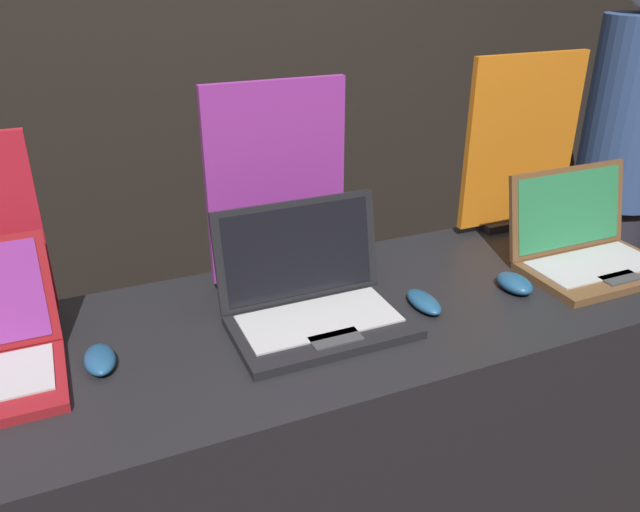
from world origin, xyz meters
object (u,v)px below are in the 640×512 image
object	(u,v)px
laptop_middle	(313,296)
promo_stand_middle	(277,190)
mouse_middle	(424,302)
person_bystander	(618,183)
promo_stand_back	(521,148)
laptop_back	(586,246)
mouse_front	(100,359)
mouse_back	(514,283)

from	to	relation	value
laptop_middle	promo_stand_middle	distance (m)	0.28
mouse_middle	person_bystander	size ratio (longest dim) A/B	0.07
promo_stand_back	mouse_middle	bearing A→B (deg)	-147.66
promo_stand_middle	laptop_back	world-z (taller)	promo_stand_middle
mouse_front	promo_stand_back	xyz separation A→B (m)	(1.22, 0.26, 0.23)
promo_stand_middle	person_bystander	world-z (taller)	person_bystander
promo_stand_middle	mouse_back	bearing A→B (deg)	-29.51
promo_stand_middle	mouse_middle	bearing A→B (deg)	-46.70
mouse_back	person_bystander	bearing A→B (deg)	31.66
person_bystander	promo_stand_middle	bearing A→B (deg)	-167.05
promo_stand_back	mouse_back	bearing A→B (deg)	-127.47
laptop_middle	mouse_back	world-z (taller)	laptop_middle
laptop_back	promo_stand_back	world-z (taller)	promo_stand_back
laptop_middle	person_bystander	xyz separation A→B (m)	(1.54, 0.57, -0.13)
laptop_middle	promo_stand_middle	world-z (taller)	promo_stand_middle
promo_stand_middle	laptop_back	xyz separation A→B (m)	(0.76, -0.25, -0.18)
mouse_middle	promo_stand_middle	distance (m)	0.43
laptop_back	mouse_back	size ratio (longest dim) A/B	3.51
laptop_middle	person_bystander	distance (m)	1.65
mouse_back	person_bystander	distance (m)	1.22
mouse_middle	laptop_back	world-z (taller)	laptop_back
laptop_back	laptop_middle	bearing A→B (deg)	177.58
mouse_middle	person_bystander	bearing A→B (deg)	25.96
laptop_middle	laptop_back	size ratio (longest dim) A/B	1.03
laptop_middle	mouse_middle	distance (m)	0.27
mouse_front	promo_stand_middle	world-z (taller)	promo_stand_middle
mouse_front	laptop_middle	bearing A→B (deg)	-0.09
mouse_front	laptop_middle	size ratio (longest dim) A/B	0.28
mouse_back	promo_stand_back	world-z (taller)	promo_stand_back
laptop_middle	mouse_back	size ratio (longest dim) A/B	3.62
mouse_middle	person_bystander	distance (m)	1.43
mouse_middle	laptop_back	bearing A→B (deg)	2.54
promo_stand_middle	laptop_back	size ratio (longest dim) A/B	1.31
promo_stand_middle	mouse_back	xyz separation A→B (m)	(0.50, -0.29, -0.22)
laptop_middle	promo_stand_back	xyz separation A→B (m)	(0.76, 0.26, 0.18)
promo_stand_back	person_bystander	xyz separation A→B (m)	(0.78, 0.31, -0.31)
mouse_front	person_bystander	size ratio (longest dim) A/B	0.06
laptop_middle	laptop_back	xyz separation A→B (m)	(0.76, -0.03, -0.00)
mouse_middle	promo_stand_back	xyz separation A→B (m)	(0.50, 0.32, 0.23)
laptop_back	person_bystander	xyz separation A→B (m)	(0.78, 0.60, -0.12)
promo_stand_back	person_bystander	bearing A→B (deg)	21.45
person_bystander	laptop_back	bearing A→B (deg)	-142.37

